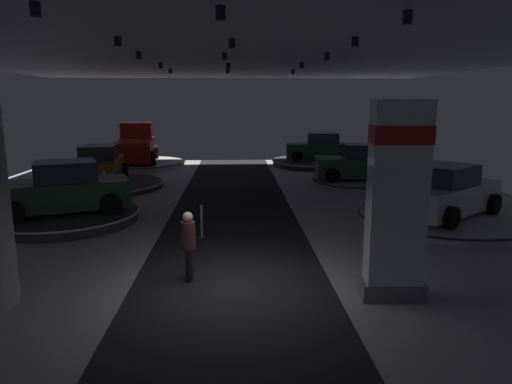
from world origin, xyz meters
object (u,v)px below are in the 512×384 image
display_platform_mid_right (443,218)px  visitor_walking_near (188,242)px  display_car_mid_right (445,193)px  brand_sign_pylon (397,199)px  display_platform_mid_left (64,216)px  display_car_far_right (360,164)px  display_platform_deep_left (136,164)px  pickup_truck_deep_left (135,146)px  display_car_deep_right (321,148)px  display_car_far_left (99,166)px  display_platform_far_right (359,182)px  display_car_mid_left (63,190)px  display_platform_far_left (101,185)px  display_platform_deep_right (320,162)px

display_platform_mid_right → visitor_walking_near: bearing=-149.4°
display_car_mid_right → brand_sign_pylon: bearing=-122.8°
display_platform_mid_left → display_car_far_right: bearing=28.8°
display_platform_deep_left → pickup_truck_deep_left: (-0.04, 0.32, 1.08)m
brand_sign_pylon → display_car_deep_right: size_ratio=0.91×
display_car_far_left → display_platform_far_right: bearing=1.0°
brand_sign_pylon → display_car_mid_left: size_ratio=0.88×
brand_sign_pylon → display_car_mid_left: brand_sign_pylon is taller
display_platform_far_right → display_platform_far_left: (-12.30, -0.24, 0.00)m
display_platform_mid_left → display_car_mid_left: (0.03, 0.01, 0.92)m
display_car_mid_right → display_car_far_left: bearing=152.5°
display_platform_deep_left → display_car_deep_right: bearing=0.8°
display_platform_mid_left → visitor_walking_near: visitor_walking_near is taller
display_car_mid_right → display_platform_far_left: bearing=152.6°
display_platform_deep_right → display_car_deep_right: bearing=-6.7°
brand_sign_pylon → display_car_mid_right: size_ratio=0.90×
display_platform_deep_right → display_platform_mid_right: bearing=-83.5°
pickup_truck_deep_left → display_platform_far_right: pickup_truck_deep_left is taller
display_platform_deep_right → display_car_deep_right: 0.92m
display_car_mid_left → display_platform_far_right: bearing=28.9°
display_platform_far_left → display_platform_deep_left: bearing=88.6°
pickup_truck_deep_left → display_car_far_right: pickup_truck_deep_left is taller
display_platform_deep_right → display_car_deep_right: size_ratio=1.38×
display_platform_far_right → display_platform_mid_right: 7.14m
display_car_far_left → brand_sign_pylon: bearing=-53.2°
display_car_far_right → display_platform_far_left: 12.37m
display_car_mid_left → display_car_far_left: 6.29m
display_platform_mid_left → display_platform_deep_right: (11.07, 13.34, -0.00)m
display_platform_far_left → display_car_deep_right: display_car_deep_right is taller
display_car_mid_left → visitor_walking_near: bearing=-49.0°
display_car_far_left → display_car_mid_right: bearing=-27.5°
display_car_mid_left → display_platform_far_left: (-0.60, 6.23, -0.96)m
display_car_mid_left → display_car_deep_right: (11.08, 13.33, -0.00)m
display_car_mid_right → display_car_deep_right: 14.04m
display_platform_mid_right → display_car_deep_right: display_car_deep_right is taller
display_platform_deep_left → display_platform_mid_right: 18.99m
display_car_mid_left → visitor_walking_near: size_ratio=2.87×
display_platform_mid_left → display_platform_far_right: display_platform_mid_left is taller
brand_sign_pylon → display_car_mid_right: 6.99m
display_platform_mid_left → display_car_deep_right: 17.38m
pickup_truck_deep_left → display_car_far_left: bearing=-91.1°
display_car_deep_right → visitor_walking_near: bearing=-109.0°
display_platform_deep_left → display_platform_mid_right: display_platform_deep_left is taller
display_car_mid_left → display_platform_mid_right: size_ratio=0.82×
display_platform_deep_right → visitor_walking_near: 19.75m
pickup_truck_deep_left → display_platform_far_right: size_ratio=1.22×
display_platform_far_left → display_car_mid_right: size_ratio=1.32×
pickup_truck_deep_left → display_car_mid_left: 13.50m
pickup_truck_deep_left → display_car_mid_right: size_ratio=1.24×
visitor_walking_near → display_platform_deep_right: bearing=71.1°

